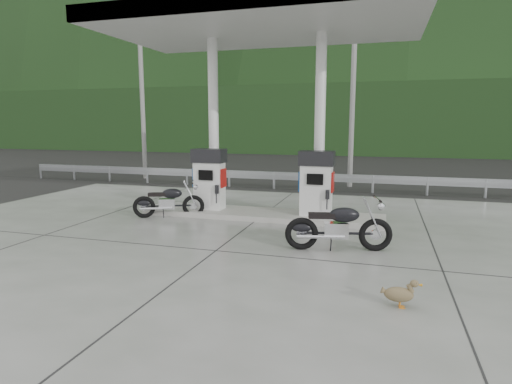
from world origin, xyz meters
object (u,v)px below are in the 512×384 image
(motorcycle_right, at_px, (339,227))
(gas_pump_left, at_px, (209,179))
(duck, at_px, (399,295))
(motorcycle_left, at_px, (169,202))
(gas_pump_right, at_px, (316,183))

(motorcycle_right, bearing_deg, gas_pump_left, 133.73)
(motorcycle_right, distance_m, duck, 2.92)
(gas_pump_left, relative_size, duck, 3.45)
(gas_pump_left, bearing_deg, motorcycle_right, -33.27)
(motorcycle_left, relative_size, duck, 3.66)
(motorcycle_left, relative_size, motorcycle_right, 0.89)
(duck, bearing_deg, gas_pump_left, 130.47)
(gas_pump_left, height_order, duck, gas_pump_left)
(gas_pump_left, bearing_deg, duck, -45.50)
(gas_pump_left, distance_m, motorcycle_left, 1.37)
(gas_pump_right, xyz_separation_m, motorcycle_right, (0.90, -2.69, -0.55))
(motorcycle_left, height_order, motorcycle_right, motorcycle_right)
(gas_pump_right, relative_size, duck, 3.45)
(motorcycle_right, height_order, duck, motorcycle_right)
(gas_pump_right, distance_m, duck, 5.80)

